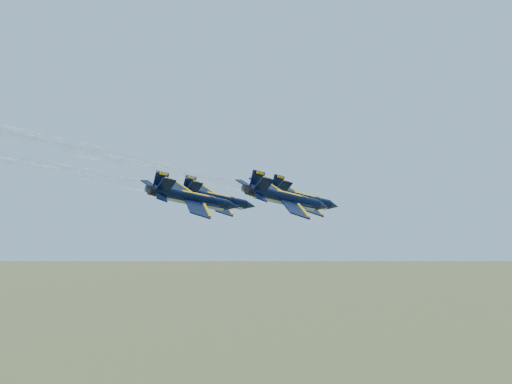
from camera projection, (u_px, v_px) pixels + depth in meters
The scene contains 4 objects.
jet_lead at pixel (303, 199), 108.27m from camera, with size 11.24×16.97×6.22m.
jet_left at pixel (217, 199), 110.98m from camera, with size 11.24×16.97×6.22m.
jet_right at pixel (287, 198), 93.97m from camera, with size 11.24×16.97×6.22m.
jet_slot at pixel (193, 198), 96.54m from camera, with size 11.24×16.97×6.22m.
Camera 1 is at (58.79, -82.95, 92.14)m, focal length 45.00 mm.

